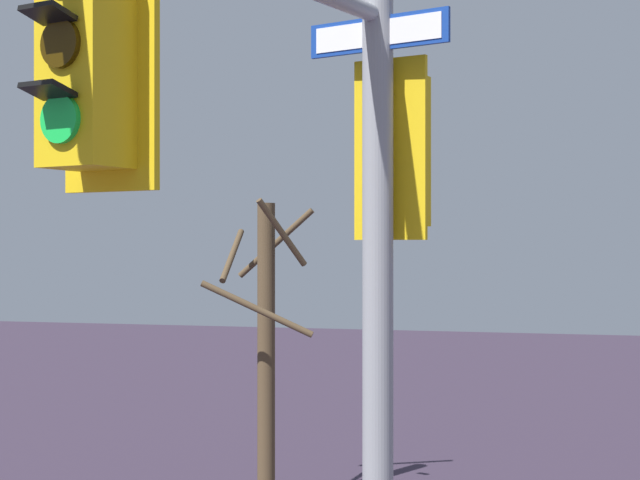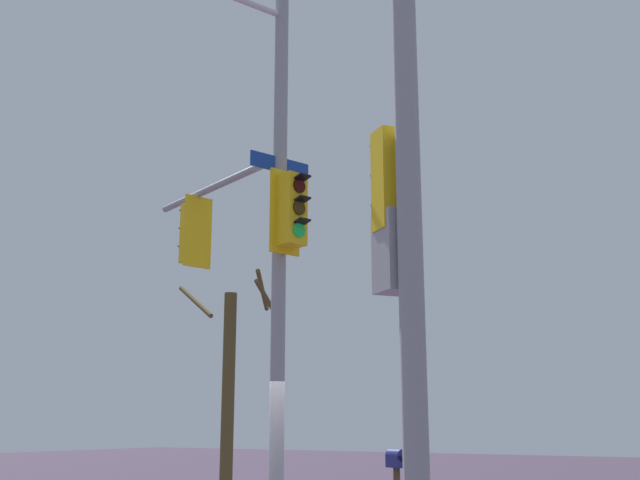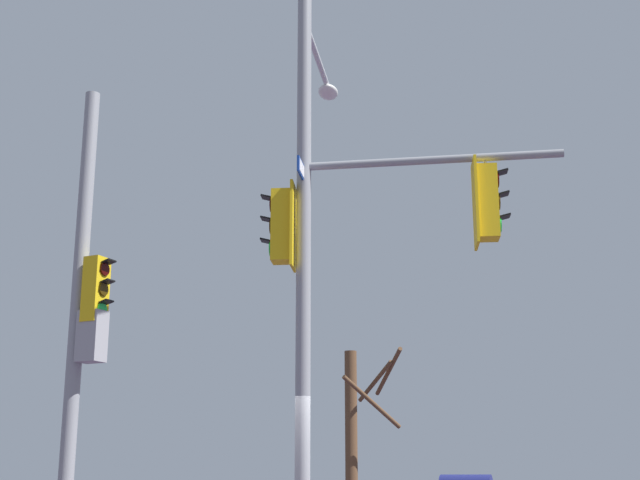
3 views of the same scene
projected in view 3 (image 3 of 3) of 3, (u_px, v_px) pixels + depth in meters
name	position (u px, v px, depth m)	size (l,w,h in m)	color
main_signal_pole_assembly	(341.00, 220.00, 13.48)	(4.29, 4.06, 8.96)	gray
secondary_pole_assembly	(83.00, 314.00, 14.90)	(0.73, 0.60, 8.00)	gray
bare_tree_behind_pole	(355.00, 435.00, 21.14)	(1.56, 2.15, 4.35)	brown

